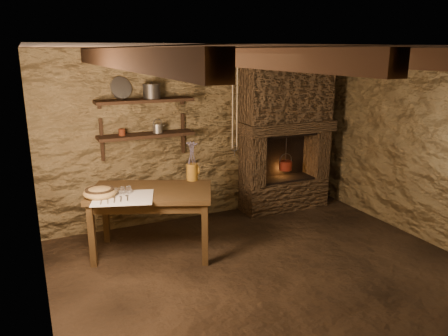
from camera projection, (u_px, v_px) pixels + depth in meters
name	position (u px, v px, depth m)	size (l,w,h in m)	color
floor	(272.00, 275.00, 4.76)	(4.50, 4.50, 0.00)	black
back_wall	(202.00, 135.00, 6.20)	(4.50, 0.04, 2.40)	brown
front_wall	(444.00, 247.00, 2.69)	(4.50, 0.04, 2.40)	brown
left_wall	(37.00, 200.00, 3.54)	(0.04, 4.00, 2.40)	brown
right_wall	(433.00, 149.00, 5.35)	(0.04, 4.00, 2.40)	brown
ceiling	(279.00, 47.00, 4.13)	(4.50, 4.00, 0.04)	black
beam_far_left	(121.00, 58.00, 3.55)	(0.14, 3.95, 0.16)	black
beam_mid_left	(232.00, 57.00, 3.96)	(0.14, 3.95, 0.16)	black
beam_mid_right	(322.00, 57.00, 4.36)	(0.14, 3.95, 0.16)	black
beam_far_right	(397.00, 56.00, 4.76)	(0.14, 3.95, 0.16)	black
shelf_lower	(146.00, 135.00, 5.69)	(1.25, 0.30, 0.04)	black
shelf_upper	(145.00, 101.00, 5.58)	(1.25, 0.30, 0.04)	black
hearth	(286.00, 130.00, 6.50)	(1.43, 0.51, 2.30)	#332519
work_table	(152.00, 219.00, 5.18)	(1.60, 1.28, 0.80)	#382613
linen_cloth	(123.00, 198.00, 4.80)	(0.64, 0.52, 0.01)	white
pewter_cutlery_row	(124.00, 198.00, 4.78)	(0.54, 0.21, 0.01)	gray
drinking_glasses	(122.00, 190.00, 4.90)	(0.21, 0.06, 0.08)	white
stoneware_jug	(192.00, 164.00, 5.41)	(0.16, 0.15, 0.49)	#A67020
wooden_bowl	(100.00, 193.00, 4.84)	(0.37, 0.37, 0.13)	olive
iron_stockpot	(152.00, 92.00, 5.59)	(0.22, 0.22, 0.17)	#312F2C
tin_pan	(121.00, 88.00, 5.51)	(0.28, 0.28, 0.04)	#A8A9A3
small_kettle	(158.00, 128.00, 5.74)	(0.17, 0.13, 0.18)	#A8A9A3
rusty_tin	(122.00, 132.00, 5.55)	(0.09, 0.09, 0.09)	#531F10
red_pot	(285.00, 165.00, 6.59)	(0.22, 0.20, 0.54)	maroon
hanging_ropes	(235.00, 100.00, 5.23)	(0.08, 0.08, 1.20)	tan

